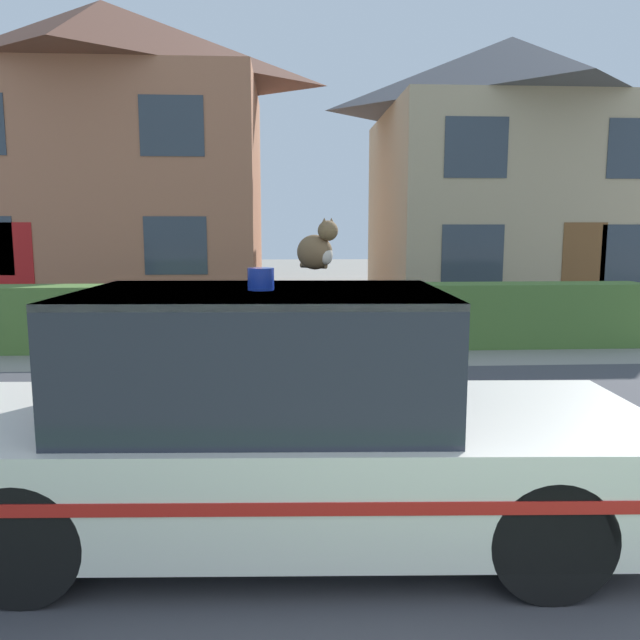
# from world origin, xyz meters

# --- Properties ---
(road_strip) EXTENTS (28.00, 6.61, 0.01)m
(road_strip) POSITION_xyz_m (0.00, 4.64, 0.01)
(road_strip) COLOR #424247
(road_strip) RESTS_ON ground
(garden_hedge) EXTENTS (11.96, 0.73, 1.06)m
(garden_hedge) POSITION_xyz_m (-1.07, 9.50, 0.53)
(garden_hedge) COLOR #4C7233
(garden_hedge) RESTS_ON ground
(police_car) EXTENTS (4.50, 1.80, 1.71)m
(police_car) POSITION_xyz_m (-1.13, 3.12, 0.75)
(police_car) COLOR black
(police_car) RESTS_ON road_strip
(cat) EXTENTS (0.28, 0.33, 0.30)m
(cat) POSITION_xyz_m (-0.91, 2.94, 1.84)
(cat) COLOR brown
(cat) RESTS_ON police_car
(house_left) EXTENTS (8.11, 5.70, 7.66)m
(house_left) POSITION_xyz_m (-5.64, 16.32, 3.90)
(house_left) COLOR #A86B4C
(house_left) RESTS_ON ground
(house_right) EXTENTS (6.95, 6.56, 6.93)m
(house_right) POSITION_xyz_m (4.93, 16.19, 3.53)
(house_right) COLOR tan
(house_right) RESTS_ON ground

